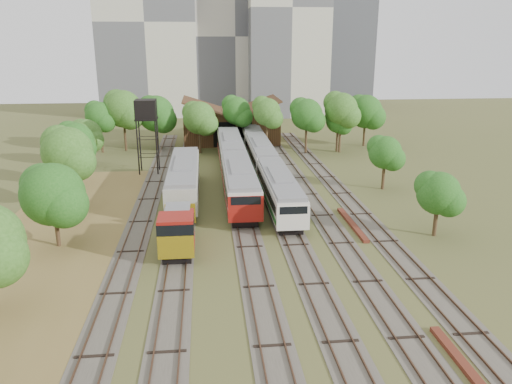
{
  "coord_description": "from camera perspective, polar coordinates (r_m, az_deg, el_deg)",
  "views": [
    {
      "loc": [
        -5.47,
        -28.76,
        16.8
      ],
      "look_at": [
        -0.64,
        18.44,
        2.5
      ],
      "focal_mm": 35.0,
      "sensor_mm": 36.0,
      "label": 1
    }
  ],
  "objects": [
    {
      "name": "railcar_rear",
      "position": [
        88.81,
        -3.55,
        7.05
      ],
      "size": [
        2.82,
        16.08,
        3.49
      ],
      "color": "black",
      "rests_on": "ground"
    },
    {
      "name": "ground",
      "position": [
        33.75,
        4.39,
        -13.14
      ],
      "size": [
        240.0,
        240.0,
        0.0
      ],
      "primitive_type": "plane",
      "color": "#475123",
      "rests_on": "ground"
    },
    {
      "name": "rail_pile_near",
      "position": [
        30.14,
        23.14,
        -18.33
      ],
      "size": [
        0.55,
        8.29,
        0.28
      ],
      "primitive_type": "cube",
      "color": "maroon",
      "rests_on": "ground"
    },
    {
      "name": "dry_grass_patch",
      "position": [
        42.3,
        -22.76,
        -8.0
      ],
      "size": [
        14.0,
        60.0,
        0.04
      ],
      "primitive_type": "cube",
      "color": "brown",
      "rests_on": "ground"
    },
    {
      "name": "water_tower",
      "position": [
        66.96,
        -12.46,
        8.98
      ],
      "size": [
        2.79,
        2.79,
        9.69
      ],
      "color": "black",
      "rests_on": "ground"
    },
    {
      "name": "old_grey_coach",
      "position": [
        55.89,
        -8.24,
        1.45
      ],
      "size": [
        3.26,
        18.0,
        4.03
      ],
      "color": "black",
      "rests_on": "ground"
    },
    {
      "name": "railcar_red_set",
      "position": [
        62.07,
        -2.48,
        3.11
      ],
      "size": [
        3.29,
        34.58,
        4.08
      ],
      "color": "black",
      "rests_on": "ground"
    },
    {
      "name": "railcar_green_set",
      "position": [
        68.74,
        0.53,
        4.29
      ],
      "size": [
        2.98,
        52.08,
        3.68
      ],
      "color": "black",
      "rests_on": "ground"
    },
    {
      "name": "tree_band_right",
      "position": [
        61.9,
        13.82,
        4.75
      ],
      "size": [
        4.35,
        40.15,
        6.78
      ],
      "color": "#382616",
      "rests_on": "ground"
    },
    {
      "name": "rail_pile_far",
      "position": [
        48.52,
        10.92,
        -3.62
      ],
      "size": [
        0.56,
        8.9,
        0.29
      ],
      "primitive_type": "cube",
      "color": "maroon",
      "rests_on": "ground"
    },
    {
      "name": "tower_far_right",
      "position": [
        144.29,
        10.41,
        15.4
      ],
      "size": [
        12.0,
        12.0,
        28.0
      ],
      "primitive_type": "cube",
      "color": "#44464C",
      "rests_on": "ground"
    },
    {
      "name": "tree_band_left",
      "position": [
        49.72,
        -22.78,
        1.82
      ],
      "size": [
        8.47,
        65.49,
        8.71
      ],
      "color": "#382616",
      "rests_on": "ground"
    },
    {
      "name": "shunter_locomotive",
      "position": [
        41.84,
        -8.94,
        -4.46
      ],
      "size": [
        2.84,
        8.1,
        3.72
      ],
      "color": "black",
      "rests_on": "ground"
    },
    {
      "name": "tower_right",
      "position": [
        122.53,
        3.52,
        20.12
      ],
      "size": [
        18.0,
        16.0,
        48.0
      ],
      "primitive_type": "cube",
      "color": "beige",
      "rests_on": "ground"
    },
    {
      "name": "tower_left",
      "position": [
        124.46,
        -12.25,
        18.35
      ],
      "size": [
        22.0,
        16.0,
        42.0
      ],
      "primitive_type": "cube",
      "color": "beige",
      "rests_on": "ground"
    },
    {
      "name": "tower_centre",
      "position": [
        128.98,
        -2.65,
        17.29
      ],
      "size": [
        20.0,
        18.0,
        36.0
      ],
      "primitive_type": "cube",
      "color": "#AFA99F",
      "rests_on": "ground"
    },
    {
      "name": "maintenance_shed",
      "position": [
        87.95,
        -2.89,
        7.67
      ],
      "size": [
        16.45,
        11.55,
        7.58
      ],
      "color": "#392514",
      "rests_on": "ground"
    },
    {
      "name": "tracks",
      "position": [
        56.51,
        -0.71,
        -0.48
      ],
      "size": [
        24.6,
        80.0,
        0.19
      ],
      "color": "#4C473D",
      "rests_on": "ground"
    },
    {
      "name": "tree_band_far",
      "position": [
        79.72,
        -1.86,
        9.1
      ],
      "size": [
        44.98,
        10.39,
        9.63
      ],
      "color": "#382616",
      "rests_on": "ground"
    }
  ]
}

